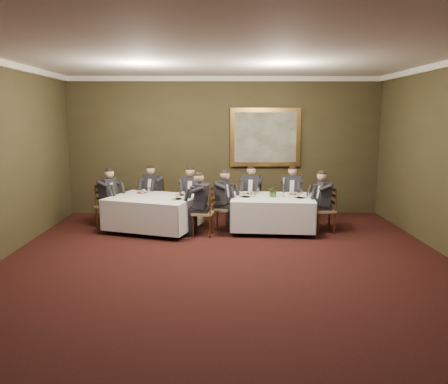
{
  "coord_description": "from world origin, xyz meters",
  "views": [
    {
      "loc": [
        -0.12,
        -6.25,
        2.52
      ],
      "look_at": [
        -0.04,
        1.61,
        1.15
      ],
      "focal_mm": 35.0,
      "sensor_mm": 36.0,
      "label": 1
    }
  ],
  "objects_px": {
    "chair_sec_backright": "(191,211)",
    "painting": "(265,137)",
    "diner_main_backright": "(292,201)",
    "centerpiece": "(273,190)",
    "diner_main_backleft": "(252,200)",
    "chair_main_endleft": "(221,217)",
    "table_main": "(272,211)",
    "chair_sec_endright": "(203,222)",
    "chair_sec_backleft": "(154,208)",
    "diner_sec_backleft": "(153,199)",
    "table_second": "(154,211)",
    "chair_main_backright": "(292,210)",
    "diner_sec_endright": "(203,212)",
    "chair_sec_endleft": "(108,214)",
    "diner_sec_backright": "(191,202)",
    "chair_main_endright": "(324,219)",
    "diner_main_endleft": "(222,207)",
    "candlestick": "(284,190)",
    "diner_main_endright": "(324,209)",
    "diner_sec_endleft": "(108,205)",
    "chair_main_backleft": "(252,209)"
  },
  "relations": [
    {
      "from": "chair_sec_backright",
      "to": "painting",
      "type": "distance_m",
      "value": 2.7
    },
    {
      "from": "diner_main_backright",
      "to": "centerpiece",
      "type": "distance_m",
      "value": 1.09
    },
    {
      "from": "diner_main_backleft",
      "to": "chair_main_endleft",
      "type": "distance_m",
      "value": 1.15
    },
    {
      "from": "table_main",
      "to": "chair_sec_endright",
      "type": "xyz_separation_m",
      "value": [
        -1.52,
        -0.36,
        -0.17
      ]
    },
    {
      "from": "chair_sec_backleft",
      "to": "diner_sec_backleft",
      "type": "relative_size",
      "value": 0.74
    },
    {
      "from": "diner_sec_backleft",
      "to": "table_second",
      "type": "bearing_deg",
      "value": 122.52
    },
    {
      "from": "diner_main_backright",
      "to": "diner_sec_backleft",
      "type": "relative_size",
      "value": 1.0
    },
    {
      "from": "chair_main_backright",
      "to": "centerpiece",
      "type": "relative_size",
      "value": 3.54
    },
    {
      "from": "diner_main_backleft",
      "to": "diner_sec_endright",
      "type": "height_order",
      "value": "same"
    },
    {
      "from": "chair_sec_endleft",
      "to": "centerpiece",
      "type": "height_order",
      "value": "centerpiece"
    },
    {
      "from": "table_second",
      "to": "diner_sec_backright",
      "type": "xyz_separation_m",
      "value": [
        0.79,
        0.73,
        0.06
      ]
    },
    {
      "from": "chair_main_endright",
      "to": "chair_sec_endleft",
      "type": "xyz_separation_m",
      "value": [
        -4.89,
        0.53,
        0.0
      ]
    },
    {
      "from": "table_second",
      "to": "diner_sec_endright",
      "type": "distance_m",
      "value": 1.17
    },
    {
      "from": "diner_main_endleft",
      "to": "chair_main_endright",
      "type": "distance_m",
      "value": 2.29
    },
    {
      "from": "diner_main_backleft",
      "to": "painting",
      "type": "height_order",
      "value": "painting"
    },
    {
      "from": "candlestick",
      "to": "diner_main_endleft",
      "type": "bearing_deg",
      "value": 175.51
    },
    {
      "from": "diner_main_backright",
      "to": "diner_main_backleft",
      "type": "bearing_deg",
      "value": 6.85
    },
    {
      "from": "centerpiece",
      "to": "candlestick",
      "type": "xyz_separation_m",
      "value": [
        0.23,
        -0.0,
        0.02
      ]
    },
    {
      "from": "chair_main_endleft",
      "to": "chair_sec_endleft",
      "type": "xyz_separation_m",
      "value": [
        -2.62,
        0.3,
        0.0
      ]
    },
    {
      "from": "chair_main_endleft",
      "to": "diner_sec_backright",
      "type": "height_order",
      "value": "diner_sec_backright"
    },
    {
      "from": "chair_sec_backleft",
      "to": "diner_main_backright",
      "type": "bearing_deg",
      "value": -160.19
    },
    {
      "from": "chair_main_endleft",
      "to": "table_main",
      "type": "bearing_deg",
      "value": 104.28
    },
    {
      "from": "chair_sec_backright",
      "to": "centerpiece",
      "type": "bearing_deg",
      "value": 163.13
    },
    {
      "from": "diner_main_backleft",
      "to": "centerpiece",
      "type": "distance_m",
      "value": 1.11
    },
    {
      "from": "diner_main_endright",
      "to": "diner_sec_backright",
      "type": "bearing_deg",
      "value": 70.58
    },
    {
      "from": "diner_main_endright",
      "to": "chair_sec_endleft",
      "type": "xyz_separation_m",
      "value": [
        -4.88,
        0.53,
        -0.23
      ]
    },
    {
      "from": "chair_sec_endleft",
      "to": "centerpiece",
      "type": "xyz_separation_m",
      "value": [
        3.77,
        -0.41,
        0.62
      ]
    },
    {
      "from": "table_main",
      "to": "diner_sec_backleft",
      "type": "height_order",
      "value": "diner_sec_backleft"
    },
    {
      "from": "diner_sec_endright",
      "to": "chair_main_endright",
      "type": "bearing_deg",
      "value": -76.47
    },
    {
      "from": "candlestick",
      "to": "diner_main_backright",
      "type": "bearing_deg",
      "value": 68.71
    },
    {
      "from": "centerpiece",
      "to": "chair_sec_backright",
      "type": "bearing_deg",
      "value": 157.8
    },
    {
      "from": "diner_sec_endright",
      "to": "candlestick",
      "type": "bearing_deg",
      "value": -70.08
    },
    {
      "from": "chair_main_backright",
      "to": "diner_sec_backright",
      "type": "height_order",
      "value": "diner_sec_backright"
    },
    {
      "from": "chair_sec_backleft",
      "to": "centerpiece",
      "type": "xyz_separation_m",
      "value": [
        2.81,
        -1.09,
        0.62
      ]
    },
    {
      "from": "chair_sec_endleft",
      "to": "diner_sec_endleft",
      "type": "xyz_separation_m",
      "value": [
        0.01,
        -0.0,
        0.23
      ]
    },
    {
      "from": "centerpiece",
      "to": "diner_sec_endleft",
      "type": "bearing_deg",
      "value": 173.88
    },
    {
      "from": "chair_main_backleft",
      "to": "diner_sec_endleft",
      "type": "relative_size",
      "value": 0.74
    },
    {
      "from": "chair_main_backright",
      "to": "chair_sec_endright",
      "type": "distance_m",
      "value": 2.43
    },
    {
      "from": "chair_sec_endright",
      "to": "diner_sec_endright",
      "type": "height_order",
      "value": "diner_sec_endright"
    },
    {
      "from": "table_second",
      "to": "diner_main_endright",
      "type": "distance_m",
      "value": 3.77
    },
    {
      "from": "chair_sec_backright",
      "to": "diner_sec_endleft",
      "type": "xyz_separation_m",
      "value": [
        -1.89,
        -0.36,
        0.23
      ]
    },
    {
      "from": "table_main",
      "to": "candlestick",
      "type": "xyz_separation_m",
      "value": [
        0.24,
        0.01,
        0.48
      ]
    },
    {
      "from": "table_second",
      "to": "centerpiece",
      "type": "relative_size",
      "value": 7.89
    },
    {
      "from": "chair_sec_endleft",
      "to": "painting",
      "type": "height_order",
      "value": "painting"
    },
    {
      "from": "chair_main_backright",
      "to": "centerpiece",
      "type": "distance_m",
      "value": 1.21
    },
    {
      "from": "diner_sec_backright",
      "to": "diner_main_backleft",
      "type": "bearing_deg",
      "value": -166.76
    },
    {
      "from": "diner_main_backleft",
      "to": "chair_sec_backleft",
      "type": "bearing_deg",
      "value": 14.61
    },
    {
      "from": "diner_main_backleft",
      "to": "diner_sec_endleft",
      "type": "xyz_separation_m",
      "value": [
        -3.35,
        -0.55,
        0.0
      ]
    },
    {
      "from": "chair_main_endleft",
      "to": "diner_main_endright",
      "type": "bearing_deg",
      "value": 104.36
    },
    {
      "from": "chair_main_endleft",
      "to": "centerpiece",
      "type": "distance_m",
      "value": 1.31
    }
  ]
}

